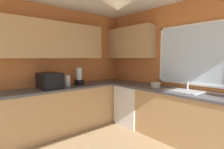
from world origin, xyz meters
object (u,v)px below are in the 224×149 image
(microwave, at_px, (50,81))
(kettle, at_px, (67,81))
(sink_assembly, at_px, (183,91))
(dishwasher, at_px, (133,105))
(blender_appliance, at_px, (79,77))
(bowl, at_px, (156,85))

(microwave, xyz_separation_m, kettle, (0.02, 0.34, -0.03))
(kettle, distance_m, sink_assembly, 2.18)
(dishwasher, bearing_deg, blender_appliance, -124.45)
(blender_appliance, bearing_deg, bowl, 39.16)
(dishwasher, bearing_deg, microwave, -112.52)
(dishwasher, xyz_separation_m, microwave, (-0.66, -1.59, 0.61))
(kettle, height_order, blender_appliance, blender_appliance)
(sink_assembly, bearing_deg, dishwasher, -178.11)
(sink_assembly, bearing_deg, microwave, -137.49)
(bowl, bearing_deg, kettle, -133.16)
(dishwasher, distance_m, sink_assembly, 1.21)
(microwave, height_order, blender_appliance, blender_appliance)
(bowl, distance_m, blender_appliance, 1.58)
(microwave, distance_m, sink_assembly, 2.41)
(dishwasher, distance_m, microwave, 1.83)
(dishwasher, relative_size, microwave, 1.75)
(microwave, relative_size, sink_assembly, 0.84)
(dishwasher, distance_m, kettle, 1.52)
(microwave, relative_size, kettle, 2.13)
(microwave, bearing_deg, blender_appliance, 90.00)
(blender_appliance, bearing_deg, dishwasher, 55.55)
(dishwasher, height_order, kettle, kettle)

